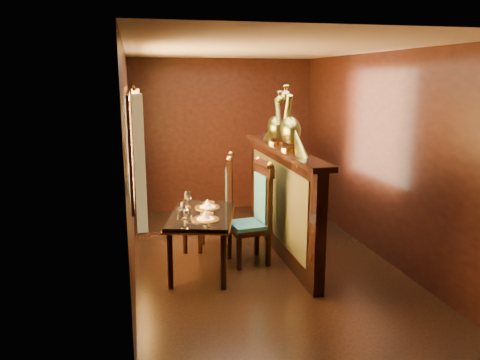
{
  "coord_description": "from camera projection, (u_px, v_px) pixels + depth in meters",
  "views": [
    {
      "loc": [
        -1.43,
        -5.12,
        2.2
      ],
      "look_at": [
        -0.23,
        0.2,
        1.0
      ],
      "focal_mm": 35.0,
      "sensor_mm": 36.0,
      "label": 1
    }
  ],
  "objects": [
    {
      "name": "peacock_right",
      "position": [
        276.0,
        117.0,
        5.93
      ],
      "size": [
        0.21,
        0.57,
        0.68
      ],
      "primitive_type": null,
      "color": "#16442A",
      "rests_on": "partition"
    },
    {
      "name": "dining_table",
      "position": [
        202.0,
        219.0,
        5.34
      ],
      "size": [
        0.97,
        1.3,
        0.88
      ],
      "rotation": [
        0.0,
        0.0,
        -0.26
      ],
      "color": "black",
      "rests_on": "ground"
    },
    {
      "name": "partition",
      "position": [
        281.0,
        198.0,
        5.86
      ],
      "size": [
        0.26,
        2.7,
        1.36
      ],
      "color": "black",
      "rests_on": "ground"
    },
    {
      "name": "ground",
      "position": [
        262.0,
        263.0,
        5.66
      ],
      "size": [
        5.0,
        5.0,
        0.0
      ],
      "primitive_type": "plane",
      "color": "black",
      "rests_on": "ground"
    },
    {
      "name": "chair_left",
      "position": [
        257.0,
        209.0,
        5.58
      ],
      "size": [
        0.5,
        0.52,
        1.26
      ],
      "rotation": [
        0.0,
        0.0,
        0.12
      ],
      "color": "black",
      "rests_on": "ground"
    },
    {
      "name": "room_shell",
      "position": [
        256.0,
        133.0,
        5.32
      ],
      "size": [
        3.04,
        5.04,
        2.52
      ],
      "color": "black",
      "rests_on": "ground"
    },
    {
      "name": "peacock_left",
      "position": [
        291.0,
        118.0,
        5.37
      ],
      "size": [
        0.24,
        0.63,
        0.75
      ],
      "primitive_type": null,
      "color": "#16442A",
      "rests_on": "partition"
    },
    {
      "name": "chair_right",
      "position": [
        224.0,
        200.0,
        6.0
      ],
      "size": [
        0.55,
        0.57,
        1.26
      ],
      "rotation": [
        0.0,
        0.0,
        -0.24
      ],
      "color": "black",
      "rests_on": "ground"
    }
  ]
}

